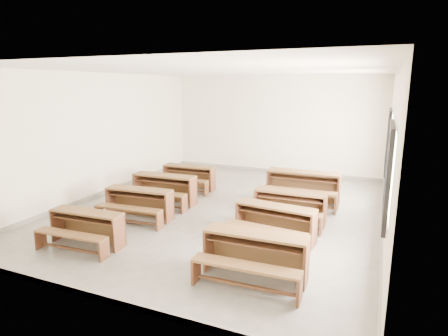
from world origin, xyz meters
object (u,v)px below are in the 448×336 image
at_px(desk_set_4, 254,252).
at_px(desk_set_7, 303,185).
at_px(desk_set_0, 86,226).
at_px(desk_set_6, 289,205).
at_px(desk_set_2, 164,187).
at_px(desk_set_1, 138,202).
at_px(desk_set_3, 188,176).
at_px(desk_set_5, 274,221).

relative_size(desk_set_4, desk_set_7, 0.90).
xyz_separation_m(desk_set_0, desk_set_4, (3.21, 0.07, 0.04)).
relative_size(desk_set_0, desk_set_6, 0.95).
relative_size(desk_set_0, desk_set_2, 0.89).
distance_m(desk_set_0, desk_set_2, 2.69).
bearing_deg(desk_set_1, desk_set_0, -96.76).
bearing_deg(desk_set_6, desk_set_0, -140.59).
bearing_deg(desk_set_2, desk_set_0, -91.81).
distance_m(desk_set_3, desk_set_4, 5.23).
xyz_separation_m(desk_set_2, desk_set_7, (3.15, 1.38, 0.05)).
bearing_deg(desk_set_6, desk_set_7, 90.55).
xyz_separation_m(desk_set_5, desk_set_6, (0.03, 1.07, 0.00)).
xyz_separation_m(desk_set_1, desk_set_4, (3.16, -1.46, 0.02)).
xyz_separation_m(desk_set_3, desk_set_4, (3.32, -4.04, 0.03)).
height_order(desk_set_1, desk_set_5, desk_set_5).
relative_size(desk_set_3, desk_set_5, 0.96).
relative_size(desk_set_3, desk_set_4, 0.95).
bearing_deg(desk_set_1, desk_set_2, 89.80).
bearing_deg(desk_set_5, desk_set_1, -173.74).
height_order(desk_set_2, desk_set_3, desk_set_2).
bearing_deg(desk_set_3, desk_set_7, -3.08).
xyz_separation_m(desk_set_1, desk_set_7, (3.06, 2.55, 0.07)).
relative_size(desk_set_0, desk_set_3, 0.96).
bearing_deg(desk_set_4, desk_set_0, 179.55).
bearing_deg(desk_set_4, desk_set_7, 89.72).
xyz_separation_m(desk_set_6, desk_set_7, (-0.02, 1.47, 0.07)).
height_order(desk_set_5, desk_set_7, desk_set_7).
bearing_deg(desk_set_2, desk_set_3, 90.25).
distance_m(desk_set_1, desk_set_7, 3.98).
bearing_deg(desk_set_5, desk_set_7, 95.82).
xyz_separation_m(desk_set_0, desk_set_7, (3.12, 4.07, 0.09)).
bearing_deg(desk_set_2, desk_set_1, -88.09).
height_order(desk_set_4, desk_set_6, desk_set_4).
height_order(desk_set_1, desk_set_7, desk_set_7).
distance_m(desk_set_1, desk_set_2, 1.17).
height_order(desk_set_0, desk_set_7, desk_set_7).
distance_m(desk_set_4, desk_set_7, 4.01).
bearing_deg(desk_set_1, desk_set_4, -29.43).
distance_m(desk_set_5, desk_set_6, 1.07).
bearing_deg(desk_set_4, desk_set_1, 153.55).
relative_size(desk_set_4, desk_set_5, 1.01).
distance_m(desk_set_4, desk_set_6, 2.54).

